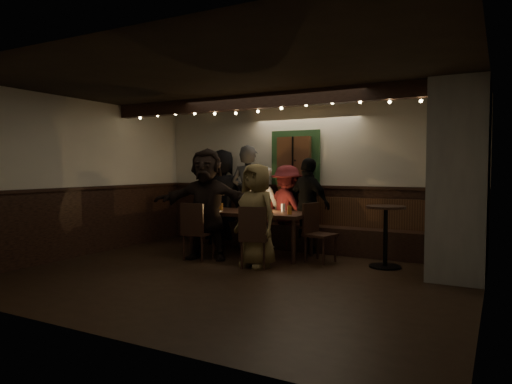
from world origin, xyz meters
The scene contains 13 objects.
room centered at (1.07, 1.42, 1.07)m, with size 6.02×5.01×2.62m.
dining_table centered at (-0.57, 1.40, 0.67)m, with size 2.06×0.88×0.89m.
chair_near_left centered at (-1.08, 0.54, 0.52)m, with size 0.43×0.43×0.91m.
chair_near_right centered at (0.00, 0.49, 0.51)m, with size 0.50×0.50×0.91m.
chair_end centered at (0.61, 1.40, 0.51)m, with size 0.50×0.50×0.91m.
high_top centered at (1.67, 1.46, 0.57)m, with size 0.57×0.57×0.91m.
person_a centered at (-1.59, 2.13, 0.91)m, with size 0.89×0.58×1.82m, color black.
person_b centered at (-0.96, 2.02, 0.94)m, with size 0.69×0.45×1.88m, color #2D2D2F.
person_c centered at (-0.73, 2.14, 0.75)m, with size 0.73×0.57×1.51m, color silver.
person_d centered at (-0.23, 2.14, 0.76)m, with size 0.98×0.56×1.51m, color #441115.
person_e centered at (0.23, 2.04, 0.82)m, with size 0.96×0.40×1.64m, color black.
person_f centered at (-1.00, 0.73, 0.89)m, with size 1.65×0.53×1.78m, color black.
person_g centered at (-0.03, 0.61, 0.76)m, with size 0.75×0.49×1.53m, color brown.
Camera 1 is at (3.15, -5.28, 1.46)m, focal length 32.00 mm.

